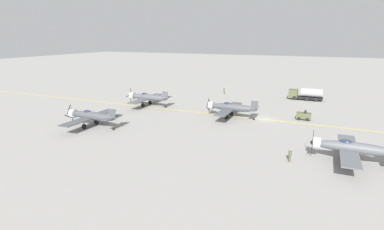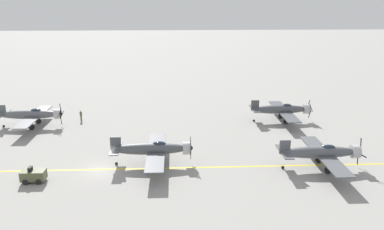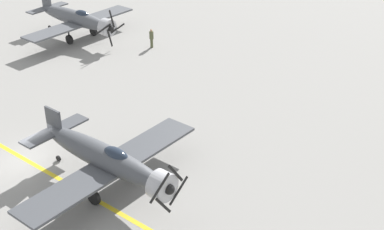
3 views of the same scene
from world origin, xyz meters
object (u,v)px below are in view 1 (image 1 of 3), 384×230
airplane_near_left (352,148)px  ground_crew_walking (224,91)px  airplane_far_left (91,116)px  airplane_mid_center (231,107)px  tow_tractor (304,116)px  ground_crew_inspecting (290,155)px  fuel_tanker (306,94)px  airplane_far_center (148,97)px

airplane_near_left → ground_crew_walking: size_ratio=6.49×
airplane_far_left → ground_crew_walking: 40.24m
airplane_mid_center → tow_tractor: (3.97, -13.09, -1.22)m
airplane_mid_center → ground_crew_walking: 24.25m
airplane_mid_center → airplane_far_left: 25.74m
airplane_mid_center → ground_crew_walking: size_ratio=6.49×
airplane_far_left → ground_crew_walking: airplane_far_left is taller
airplane_near_left → ground_crew_inspecting: size_ratio=6.76×
fuel_tanker → airplane_mid_center: bearing=152.7°
airplane_near_left → airplane_far_center: size_ratio=1.00×
airplane_far_center → airplane_far_left: size_ratio=1.00×
airplane_far_left → fuel_tanker: size_ratio=1.50×
airplane_far_left → tow_tractor: 38.84m
airplane_near_left → airplane_mid_center: bearing=56.4°
airplane_near_left → fuel_tanker: 39.24m
airplane_mid_center → tow_tractor: bearing=-70.4°
airplane_far_left → airplane_near_left: bearing=-86.3°
airplane_mid_center → tow_tractor: size_ratio=4.62×
airplane_far_left → airplane_mid_center: bearing=-49.6°
airplane_near_left → airplane_far_center: (16.94, 39.95, 0.00)m
airplane_far_left → ground_crew_inspecting: (-1.78, -33.20, -1.04)m
airplane_mid_center → airplane_far_center: airplane_far_center is taller
airplane_mid_center → airplane_far_left: size_ratio=1.00×
airplane_far_center → airplane_mid_center: bearing=-109.0°
airplane_mid_center → ground_crew_walking: (22.63, 8.65, -1.00)m
fuel_tanker → ground_crew_inspecting: (-41.20, -0.79, -0.54)m
fuel_tanker → airplane_far_left: bearing=140.6°
airplane_mid_center → airplane_near_left: bearing=-124.2°
tow_tractor → airplane_far_center: bearing=93.4°
airplane_mid_center → fuel_tanker: airplane_mid_center is taller
airplane_far_center → ground_crew_walking: bearing=-42.2°
airplane_near_left → ground_crew_walking: bearing=40.5°
fuel_tanker → ground_crew_walking: fuel_tanker is taller
airplane_far_center → tow_tractor: size_ratio=4.62×
airplane_mid_center → fuel_tanker: 26.49m
tow_tractor → ground_crew_inspecting: size_ratio=1.47×
airplane_near_left → airplane_far_left: airplane_near_left is taller
airplane_mid_center → ground_crew_inspecting: size_ratio=6.76×
airplane_near_left → ground_crew_inspecting: 7.54m
tow_tractor → fuel_tanker: bearing=2.8°
airplane_far_center → tow_tractor: bearing=-99.9°
ground_crew_inspecting → airplane_far_left: bearing=86.9°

